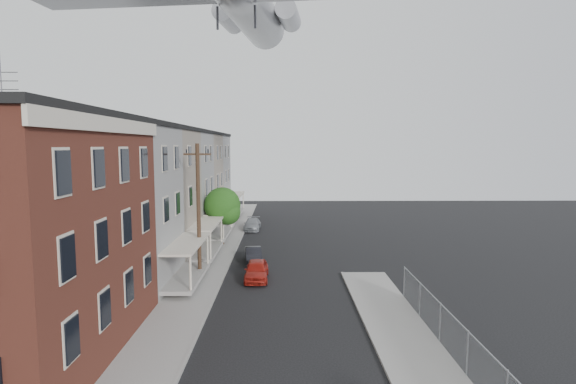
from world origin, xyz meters
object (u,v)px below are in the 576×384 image
car_near (257,270)px  car_mid (253,255)px  utility_pole (199,209)px  street_tree (224,207)px  car_far (252,224)px

car_near → car_mid: 4.53m
car_mid → car_near: bearing=-90.5°
utility_pole → car_mid: (3.29, 4.24, -4.12)m
street_tree → car_far: 8.21m
utility_pole → car_far: utility_pole is taller
street_tree → car_mid: (2.97, -5.69, -2.89)m
utility_pole → car_near: (3.80, -0.26, -4.03)m
car_near → car_far: 17.68m
street_tree → car_mid: 7.03m
car_near → car_far: (-1.49, 17.62, -0.06)m
car_far → car_mid: bearing=-85.2°
utility_pole → car_mid: utility_pole is taller
utility_pole → car_near: bearing=-3.9°
car_near → car_far: bearing=94.4°
car_near → car_mid: size_ratio=1.12×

